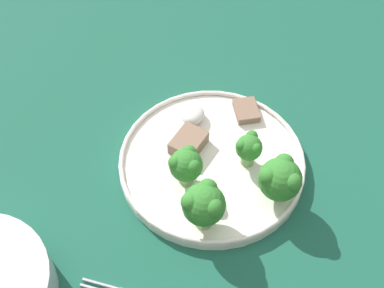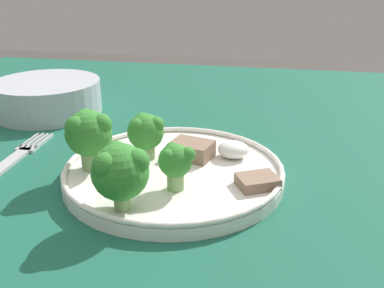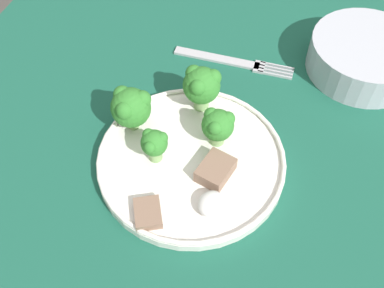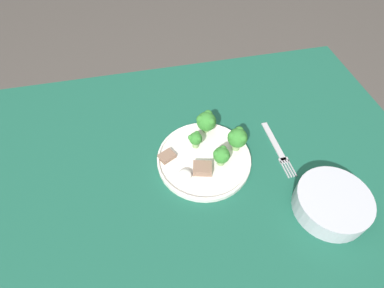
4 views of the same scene
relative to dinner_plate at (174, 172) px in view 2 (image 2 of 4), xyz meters
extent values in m
cube|color=#195642|center=(0.02, 0.08, -0.02)|extent=(1.15, 0.96, 0.03)
cylinder|color=brown|center=(-0.49, 0.50, -0.38)|extent=(0.06, 0.06, 0.68)
cylinder|color=white|center=(0.00, 0.00, 0.00)|extent=(0.23, 0.23, 0.01)
torus|color=white|center=(0.00, 0.00, 0.01)|extent=(0.23, 0.23, 0.01)
cube|color=#B2B2B7|center=(-0.20, 0.04, -0.01)|extent=(0.02, 0.02, 0.00)
cube|color=#B2B2B7|center=(-0.19, 0.07, -0.01)|extent=(0.00, 0.05, 0.00)
cube|color=#B2B2B7|center=(-0.19, 0.07, -0.01)|extent=(0.00, 0.05, 0.00)
cube|color=#B2B2B7|center=(-0.20, 0.07, -0.01)|extent=(0.00, 0.05, 0.00)
cube|color=#B2B2B7|center=(-0.21, 0.07, -0.01)|extent=(0.00, 0.05, 0.00)
cylinder|color=#B7BCC6|center=(-0.24, 0.19, 0.02)|extent=(0.16, 0.16, 0.05)
cylinder|color=white|center=(-0.24, 0.19, 0.01)|extent=(0.13, 0.13, 0.04)
cylinder|color=#7FA866|center=(0.01, -0.04, 0.01)|extent=(0.02, 0.02, 0.02)
sphere|color=#337F2D|center=(0.01, -0.04, 0.03)|extent=(0.03, 0.03, 0.03)
sphere|color=#337F2D|center=(0.02, -0.04, 0.04)|extent=(0.01, 0.01, 0.01)
sphere|color=#337F2D|center=(0.01, -0.03, 0.04)|extent=(0.01, 0.01, 0.01)
sphere|color=#337F2D|center=(0.01, -0.05, 0.04)|extent=(0.01, 0.01, 0.01)
cylinder|color=#7FA866|center=(-0.04, 0.02, 0.01)|extent=(0.02, 0.02, 0.02)
sphere|color=#337F2D|center=(-0.04, 0.02, 0.03)|extent=(0.04, 0.04, 0.04)
sphere|color=#337F2D|center=(-0.02, 0.02, 0.04)|extent=(0.02, 0.02, 0.02)
sphere|color=#337F2D|center=(-0.04, 0.03, 0.04)|extent=(0.02, 0.02, 0.02)
sphere|color=#337F2D|center=(-0.04, 0.01, 0.04)|extent=(0.02, 0.02, 0.02)
cylinder|color=#7FA866|center=(-0.03, -0.09, 0.01)|extent=(0.01, 0.01, 0.02)
sphere|color=#337F2D|center=(-0.03, -0.09, 0.04)|extent=(0.05, 0.05, 0.05)
sphere|color=#337F2D|center=(-0.01, -0.09, 0.05)|extent=(0.02, 0.02, 0.02)
sphere|color=#337F2D|center=(-0.03, -0.07, 0.05)|extent=(0.02, 0.02, 0.02)
sphere|color=#337F2D|center=(-0.03, -0.10, 0.05)|extent=(0.02, 0.02, 0.02)
cylinder|color=#7FA866|center=(-0.09, -0.01, 0.01)|extent=(0.02, 0.02, 0.02)
sphere|color=#337F2D|center=(-0.09, -0.01, 0.04)|extent=(0.05, 0.05, 0.05)
sphere|color=#337F2D|center=(-0.07, -0.01, 0.05)|extent=(0.02, 0.02, 0.02)
sphere|color=#337F2D|center=(-0.09, 0.00, 0.05)|extent=(0.02, 0.02, 0.02)
sphere|color=#337F2D|center=(-0.09, -0.03, 0.05)|extent=(0.02, 0.02, 0.02)
cube|color=#846651|center=(0.09, -0.02, 0.01)|extent=(0.05, 0.04, 0.01)
cube|color=#846651|center=(0.01, 0.03, 0.01)|extent=(0.05, 0.04, 0.02)
ellipsoid|color=white|center=(0.06, 0.04, 0.01)|extent=(0.03, 0.03, 0.02)
camera|label=1|loc=(-0.38, -0.09, 0.55)|focal=50.00mm
camera|label=2|loc=(0.10, -0.42, 0.21)|focal=42.00mm
camera|label=3|loc=(0.30, 0.10, 0.46)|focal=42.00mm
camera|label=4|loc=(0.12, 0.42, 0.61)|focal=28.00mm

